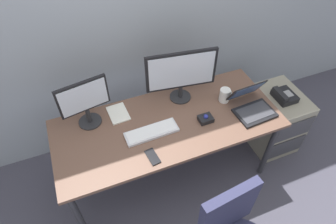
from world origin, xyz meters
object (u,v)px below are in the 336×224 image
Objects in this scene: monitor_side at (84,101)px; cell_phone at (153,157)px; file_cabinet at (274,120)px; keyboard at (152,132)px; laptop at (251,105)px; paper_notepad at (118,113)px; trackball_mouse at (206,119)px; monitor_main at (181,73)px; coffee_mug at (225,95)px; desk_phone at (284,96)px.

monitor_side reaches higher than cell_phone.
file_cabinet is 1.36m from keyboard.
laptop is at bearing -4.15° from keyboard.
paper_notepad is at bearing 170.78° from file_cabinet.
trackball_mouse is at bearing -4.87° from keyboard.
monitor_side is 0.32m from paper_notepad.
cell_phone is (-0.43, -0.49, -0.26)m from monitor_main.
monitor_main is 0.63m from laptop.
trackball_mouse is 0.29m from coffee_mug.
monitor_main is at bearing -0.83° from paper_notepad.
desk_phone reaches higher than file_cabinet.
monitor_main is at bearing 38.01° from keyboard.
laptop reaches higher than desk_phone.
file_cabinet is 5.65× the size of trackball_mouse.
cell_phone is (-0.51, -0.17, -0.02)m from trackball_mouse.
laptop is 0.23m from coffee_mug.
monitor_side is 3.69× the size of trackball_mouse.
trackball_mouse reaches higher than paper_notepad.
coffee_mug is (0.33, -0.17, -0.21)m from monitor_main.
monitor_side is 3.39× the size of coffee_mug.
trackball_mouse is 0.92× the size of coffee_mug.
cell_phone is at bearing -107.89° from keyboard.
keyboard is at bearing -177.78° from file_cabinet.
monitor_side reaches higher than desk_phone.
monitor_side reaches higher than trackball_mouse.
desk_phone is 1.82× the size of trackball_mouse.
monitor_side is 1.13m from coffee_mug.
file_cabinet is 0.67m from laptop.
cell_phone is (-1.35, -0.25, 0.09)m from desk_phone.
monitor_main is at bearing -0.28° from monitor_side.
monitor_side is 2.86× the size of cell_phone.
monitor_main is 1.38× the size of keyboard.
trackball_mouse is (0.85, -0.32, -0.21)m from monitor_side.
monitor_main reaches higher than monitor_side.
paper_notepad is at bearing 122.62° from keyboard.
desk_phone is 1.28m from keyboard.
monitor_side is at bearing 171.55° from desk_phone.
keyboard is at bearing 65.01° from cell_phone.
monitor_side is 1.31m from laptop.
laptop reaches higher than cell_phone.
paper_notepad is at bearing 161.16° from laptop.
laptop reaches higher than coffee_mug.
laptop reaches higher than keyboard.
file_cabinet is at bearing -7.86° from monitor_side.
file_cabinet is 2.99× the size of paper_notepad.
paper_notepad is 0.51m from cell_phone.
file_cabinet is 1.80× the size of laptop.
paper_notepad reaches higher than desk_phone.
keyboard reaches higher than paper_notepad.
laptop is at bearing -166.06° from file_cabinet.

